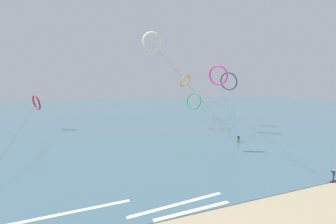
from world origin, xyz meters
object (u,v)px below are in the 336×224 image
(kite_amber, at_px, (185,81))
(kite_ivory, at_px, (152,42))
(kite_crimson, at_px, (36,103))
(kite_navy, at_px, (229,81))
(surfer_coral, at_px, (238,139))
(kite_emerald, at_px, (194,101))
(surfer_charcoal, at_px, (334,176))
(kite_magenta, at_px, (218,75))

(kite_amber, relative_size, kite_ivory, 2.31)
(kite_crimson, distance_m, kite_navy, 55.42)
(surfer_coral, bearing_deg, kite_crimson, -134.82)
(kite_emerald, relative_size, kite_ivory, 0.78)
(kite_navy, bearing_deg, kite_emerald, 62.46)
(kite_emerald, xyz_separation_m, kite_ivory, (-17.72, -19.25, 11.59))
(kite_amber, xyz_separation_m, kite_ivory, (-22.79, -36.03, 5.51))
(surfer_charcoal, height_order, kite_emerald, kite_emerald)
(kite_magenta, bearing_deg, kite_crimson, 30.82)
(surfer_coral, xyz_separation_m, surfer_charcoal, (-1.09, -20.89, 0.00))
(kite_crimson, bearing_deg, kite_navy, -136.31)
(surfer_coral, relative_size, kite_amber, 0.03)
(kite_amber, distance_m, kite_ivory, 42.99)
(surfer_coral, xyz_separation_m, kite_emerald, (-3.49, 15.62, 7.71))
(kite_navy, height_order, kite_magenta, kite_magenta)
(kite_emerald, height_order, kite_ivory, kite_ivory)
(kite_amber, relative_size, kite_navy, 2.93)
(kite_emerald, bearing_deg, kite_ivory, -73.00)
(surfer_coral, height_order, kite_ivory, kite_ivory)
(kite_ivory, height_order, kite_magenta, kite_ivory)
(surfer_charcoal, relative_size, kite_amber, 0.03)
(kite_amber, bearing_deg, kite_emerald, 44.57)
(kite_emerald, bearing_deg, kite_crimson, -138.76)
(kite_emerald, distance_m, kite_magenta, 11.01)
(surfer_charcoal, height_order, kite_crimson, kite_crimson)
(surfer_coral, xyz_separation_m, kite_crimson, (-45.29, 29.51, 7.40))
(kite_amber, height_order, kite_magenta, kite_magenta)
(surfer_coral, bearing_deg, kite_navy, 140.85)
(kite_ivory, distance_m, kite_magenta, 23.59)
(kite_emerald, xyz_separation_m, kite_amber, (5.07, 16.77, 6.08))
(kite_amber, bearing_deg, surfer_coral, 58.59)
(kite_emerald, height_order, kite_crimson, kite_emerald)
(kite_amber, bearing_deg, kite_magenta, 55.64)
(surfer_coral, distance_m, kite_crimson, 54.56)
(kite_emerald, relative_size, kite_magenta, 1.00)
(kite_amber, bearing_deg, kite_navy, 81.92)
(kite_ivory, bearing_deg, kite_amber, -101.28)
(surfer_charcoal, relative_size, kite_navy, 0.09)
(kite_emerald, bearing_deg, kite_navy, 58.29)
(surfer_charcoal, height_order, kite_navy, kite_navy)
(kite_emerald, relative_size, kite_navy, 0.99)
(surfer_charcoal, bearing_deg, kite_magenta, -130.53)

